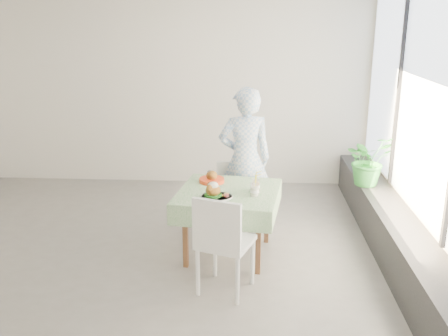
# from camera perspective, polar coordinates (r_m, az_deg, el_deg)

# --- Properties ---
(floor) EXTENTS (6.00, 6.00, 0.00)m
(floor) POSITION_cam_1_polar(r_m,az_deg,el_deg) (5.78, -9.61, -9.22)
(floor) COLOR slate
(floor) RESTS_ON ground
(wall_back) EXTENTS (6.00, 0.02, 2.80)m
(wall_back) POSITION_cam_1_polar(r_m,az_deg,el_deg) (7.73, -6.05, 8.45)
(wall_back) COLOR white
(wall_back) RESTS_ON ground
(wall_front) EXTENTS (6.00, 0.02, 2.80)m
(wall_front) POSITION_cam_1_polar(r_m,az_deg,el_deg) (3.05, -21.20, -5.80)
(wall_front) COLOR white
(wall_front) RESTS_ON ground
(wall_right) EXTENTS (0.02, 5.00, 2.80)m
(wall_right) POSITION_cam_1_polar(r_m,az_deg,el_deg) (5.46, 22.02, 3.82)
(wall_right) COLOR white
(wall_right) RESTS_ON ground
(window_pane) EXTENTS (0.01, 4.80, 2.18)m
(window_pane) POSITION_cam_1_polar(r_m,az_deg,el_deg) (5.41, 22.01, 6.41)
(window_pane) COLOR #D1E0F9
(window_pane) RESTS_ON ground
(window_ledge) EXTENTS (0.40, 4.80, 0.50)m
(window_ledge) POSITION_cam_1_polar(r_m,az_deg,el_deg) (5.75, 18.86, -7.34)
(window_ledge) COLOR black
(window_ledge) RESTS_ON ground
(cafe_table) EXTENTS (1.17, 1.17, 0.74)m
(cafe_table) POSITION_cam_1_polar(r_m,az_deg,el_deg) (5.43, 0.50, -5.40)
(cafe_table) COLOR brown
(cafe_table) RESTS_ON ground
(chair_far) EXTENTS (0.41, 0.41, 0.83)m
(chair_far) POSITION_cam_1_polar(r_m,az_deg,el_deg) (6.12, 0.98, -4.84)
(chair_far) COLOR white
(chair_far) RESTS_ON ground
(chair_near) EXTENTS (0.59, 0.59, 0.98)m
(chair_near) POSITION_cam_1_polar(r_m,az_deg,el_deg) (4.79, 0.11, -10.65)
(chair_near) COLOR white
(chair_near) RESTS_ON ground
(diner) EXTENTS (0.71, 0.54, 1.75)m
(diner) POSITION_cam_1_polar(r_m,az_deg,el_deg) (6.00, 2.41, 0.98)
(diner) COLOR #8BB3DE
(diner) RESTS_ON ground
(main_dish) EXTENTS (0.33, 0.33, 0.17)m
(main_dish) POSITION_cam_1_polar(r_m,az_deg,el_deg) (5.11, -1.05, -2.82)
(main_dish) COLOR white
(main_dish) RESTS_ON cafe_table
(juice_cup_orange) EXTENTS (0.09, 0.09, 0.26)m
(juice_cup_orange) POSITION_cam_1_polar(r_m,az_deg,el_deg) (5.30, 3.63, -2.04)
(juice_cup_orange) COLOR white
(juice_cup_orange) RESTS_ON cafe_table
(juice_cup_lemonade) EXTENTS (0.10, 0.10, 0.27)m
(juice_cup_lemonade) POSITION_cam_1_polar(r_m,az_deg,el_deg) (5.16, 3.51, -2.53)
(juice_cup_lemonade) COLOR white
(juice_cup_lemonade) RESTS_ON cafe_table
(second_dish) EXTENTS (0.28, 0.28, 0.13)m
(second_dish) POSITION_cam_1_polar(r_m,az_deg,el_deg) (5.59, -1.41, -1.25)
(second_dish) COLOR red
(second_dish) RESTS_ON cafe_table
(potted_plant) EXTENTS (0.75, 0.72, 0.64)m
(potted_plant) POSITION_cam_1_polar(r_m,az_deg,el_deg) (6.44, 16.17, 0.90)
(potted_plant) COLOR #2C8535
(potted_plant) RESTS_ON window_ledge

